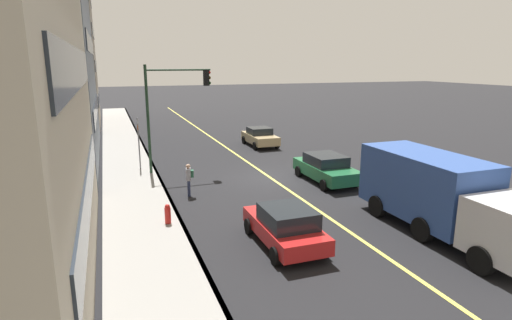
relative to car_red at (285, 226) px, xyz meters
name	(u,v)px	position (x,y,z in m)	size (l,w,h in m)	color
ground	(270,178)	(8.43, -2.80, -0.74)	(200.00, 200.00, 0.00)	black
sidewalk_slab	(135,190)	(8.43, 4.57, -0.67)	(80.00, 3.04, 0.15)	gray
curb_edge	(164,187)	(8.43, 3.13, -0.67)	(80.00, 0.16, 0.15)	slate
lane_stripe_center	(270,178)	(8.43, -2.80, -0.74)	(80.00, 0.16, 0.01)	#D8CC4C
building_glass_right	(17,12)	(34.39, 12.90, 10.29)	(11.82, 13.30, 22.07)	#9E9384
car_red	(285,226)	(0.00, 0.00, 0.00)	(3.97, 1.95, 1.46)	red
car_green	(326,168)	(6.68, -5.36, 0.02)	(4.45, 2.07, 1.49)	#1E6038
car_tan	(260,137)	(17.25, -5.47, -0.02)	(3.98, 1.98, 1.43)	tan
truck_blue	(441,193)	(-0.91, -5.93, 0.81)	(7.59, 2.53, 2.89)	silver
pedestrian_with_backpack	(189,178)	(6.74, 2.10, 0.18)	(0.41, 0.41, 1.59)	#262D4C
traffic_light_mast	(171,101)	(11.23, 2.12, 3.49)	(0.28, 3.73, 6.23)	#1E3823
street_sign_post	(139,140)	(12.40, 3.95, 1.13)	(0.60, 0.08, 3.20)	slate
fire_hydrant	(168,216)	(3.13, 3.65, -0.28)	(0.24, 0.24, 0.94)	red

